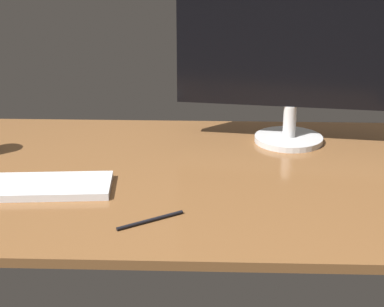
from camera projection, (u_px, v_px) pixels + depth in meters
desk at (208, 177)px, 148.27cm from camera, size 140.00×84.00×2.00cm
monitor at (293, 63)px, 161.49cm from camera, size 61.97×18.78×40.02cm
keyboard at (32, 187)px, 137.98cm from camera, size 36.35×16.22×1.66cm
pen at (150, 220)px, 123.14cm from camera, size 12.83×8.82×0.76cm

